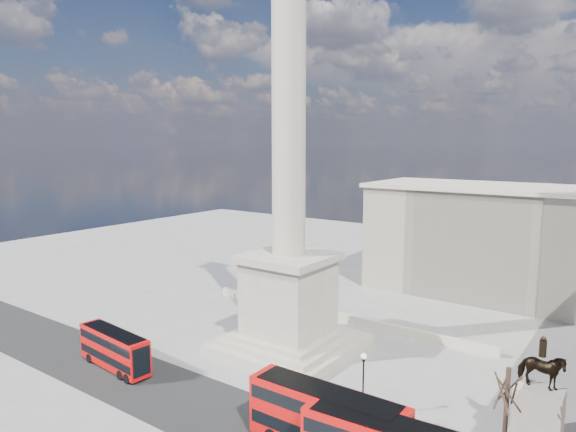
# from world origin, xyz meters

# --- Properties ---
(ground) EXTENTS (180.00, 180.00, 0.00)m
(ground) POSITION_xyz_m (0.00, 0.00, 0.00)
(ground) COLOR gray
(ground) RESTS_ON ground
(asphalt_road) EXTENTS (120.00, 9.00, 0.01)m
(asphalt_road) POSITION_xyz_m (5.00, -10.00, 0.00)
(asphalt_road) COLOR #262626
(asphalt_road) RESTS_ON ground
(nelsons_column) EXTENTS (14.00, 14.00, 49.85)m
(nelsons_column) POSITION_xyz_m (0.00, 5.00, 12.92)
(nelsons_column) COLOR #B0A393
(nelsons_column) RESTS_ON ground
(balustrade_wall) EXTENTS (40.00, 0.60, 1.10)m
(balustrade_wall) POSITION_xyz_m (0.00, 16.00, 0.55)
(balustrade_wall) COLOR #BFB29E
(balustrade_wall) RESTS_ON ground
(building_northeast) EXTENTS (51.00, 17.00, 16.60)m
(building_northeast) POSITION_xyz_m (20.00, 40.00, 8.32)
(building_northeast) COLOR beige
(building_northeast) RESTS_ON ground
(red_bus_a) EXTENTS (9.94, 3.14, 3.96)m
(red_bus_a) POSITION_xyz_m (-11.29, -9.64, 2.08)
(red_bus_a) COLOR red
(red_bus_a) RESTS_ON ground
(red_bus_b) EXTENTS (12.38, 2.95, 5.02)m
(red_bus_b) POSITION_xyz_m (13.89, -9.46, 2.63)
(red_bus_b) COLOR red
(red_bus_b) RESTS_ON ground
(victorian_lamp) EXTENTS (0.49, 0.49, 5.69)m
(victorian_lamp) POSITION_xyz_m (13.63, -3.36, 3.35)
(victorian_lamp) COLOR black
(victorian_lamp) RESTS_ON ground
(equestrian_statue) EXTENTS (4.21, 3.16, 8.71)m
(equestrian_statue) POSITION_xyz_m (26.21, 0.83, 3.05)
(equestrian_statue) COLOR #BFB29E
(equestrian_statue) RESTS_ON ground
(bare_tree_near) EXTENTS (1.92, 1.92, 8.40)m
(bare_tree_near) POSITION_xyz_m (25.05, -4.65, 6.62)
(bare_tree_near) COLOR #332319
(bare_tree_near) RESTS_ON ground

